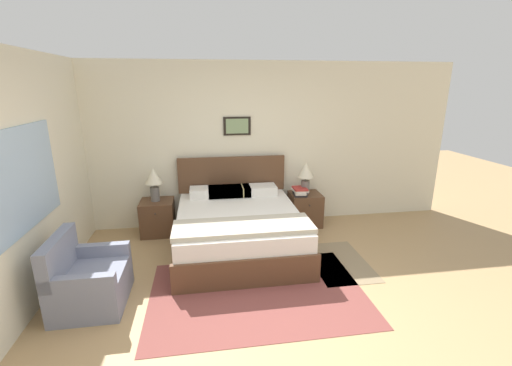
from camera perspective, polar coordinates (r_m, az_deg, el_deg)
name	(u,v)px	position (r m, az deg, el deg)	size (l,w,h in m)	color
ground_plane	(271,322)	(3.62, 2.52, -22.16)	(16.00, 16.00, 0.00)	tan
wall_back	(240,145)	(5.53, -2.67, 6.27)	(7.09, 0.09, 2.60)	beige
wall_left	(44,171)	(4.54, -31.82, 1.70)	(0.08, 5.00, 2.60)	beige
area_rug_main	(258,293)	(4.01, 0.29, -17.88)	(2.37, 1.58, 0.01)	brown
area_rug_bedside	(339,262)	(4.73, 13.62, -12.62)	(0.71, 1.11, 0.01)	#897556
bed	(238,227)	(4.81, -2.98, -7.41)	(1.70, 1.95, 1.14)	brown
armchair	(87,281)	(4.11, -26.29, -14.46)	(0.68, 0.78, 0.78)	gray
nightstand_near_window	(158,217)	(5.53, -16.05, -5.52)	(0.50, 0.49, 0.53)	brown
nightstand_by_door	(305,209)	(5.71, 8.16, -4.33)	(0.50, 0.49, 0.53)	brown
table_lamp_near_window	(154,180)	(5.36, -16.68, 0.54)	(0.25, 0.25, 0.51)	slate
table_lamp_by_door	(306,174)	(5.54, 8.29, 1.57)	(0.25, 0.25, 0.51)	slate
book_thick_bottom	(300,194)	(5.54, 7.31, -1.83)	(0.22, 0.28, 0.03)	#232328
book_hardcover_middle	(300,192)	(5.53, 7.32, -1.50)	(0.20, 0.30, 0.04)	silver
book_novel_upper	(300,190)	(5.52, 7.33, -1.18)	(0.25, 0.27, 0.03)	silver
book_slim_near_top	(300,188)	(5.51, 7.34, -0.91)	(0.21, 0.26, 0.02)	#B7332D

